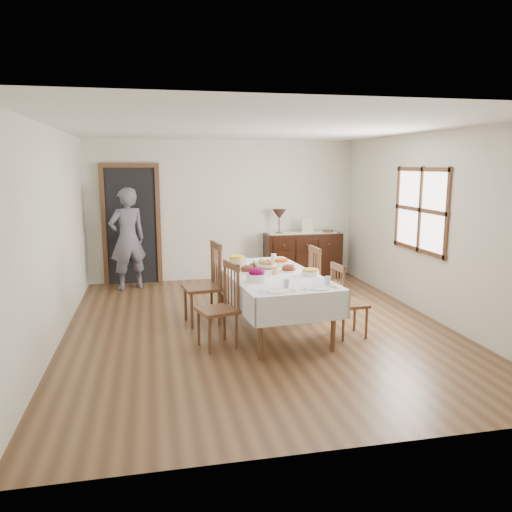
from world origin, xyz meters
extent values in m
plane|color=brown|center=(0.00, 0.00, 0.00)|extent=(6.00, 6.00, 0.00)
cube|color=white|center=(0.00, 0.00, 2.60)|extent=(5.00, 6.00, 0.02)
cube|color=silver|center=(0.00, 3.00, 1.30)|extent=(5.00, 0.02, 2.60)
cube|color=silver|center=(0.00, -3.00, 1.30)|extent=(5.00, 0.02, 2.60)
cube|color=silver|center=(-2.50, 0.00, 1.30)|extent=(0.02, 6.00, 2.60)
cube|color=silver|center=(2.50, 0.00, 1.30)|extent=(0.02, 6.00, 2.60)
cube|color=white|center=(2.49, 0.30, 1.50)|extent=(0.02, 1.30, 1.10)
cube|color=brown|center=(2.48, 0.30, 1.50)|extent=(0.03, 1.46, 1.26)
cube|color=black|center=(-1.70, 2.96, 1.05)|extent=(0.90, 0.06, 2.10)
cube|color=brown|center=(-1.70, 2.94, 1.05)|extent=(1.04, 0.08, 2.18)
cube|color=white|center=(0.15, -0.14, 0.74)|extent=(1.28, 2.26, 0.04)
cylinder|color=brown|center=(-0.20, -1.11, 0.35)|extent=(0.06, 0.06, 0.70)
cylinder|color=brown|center=(0.68, -1.03, 0.35)|extent=(0.06, 0.06, 0.70)
cylinder|color=brown|center=(-0.37, 0.75, 0.35)|extent=(0.06, 0.06, 0.70)
cylinder|color=brown|center=(0.51, 0.83, 0.35)|extent=(0.06, 0.06, 0.70)
cube|color=white|center=(-0.40, -0.19, 0.59)|extent=(0.22, 2.20, 0.34)
cube|color=white|center=(0.70, -0.09, 0.59)|extent=(0.22, 2.20, 0.34)
cube|color=white|center=(0.25, -1.23, 0.59)|extent=(1.12, 0.12, 0.34)
cube|color=white|center=(0.05, 0.95, 0.59)|extent=(1.12, 0.12, 0.34)
cube|color=brown|center=(-0.62, -0.63, 0.45)|extent=(0.52, 0.52, 0.04)
cylinder|color=brown|center=(-0.84, -0.52, 0.22)|extent=(0.04, 0.04, 0.43)
cylinder|color=brown|center=(-0.74, -0.84, 0.22)|extent=(0.04, 0.04, 0.43)
cylinder|color=brown|center=(-0.51, -0.42, 0.22)|extent=(0.04, 0.04, 0.43)
cylinder|color=brown|center=(-0.41, -0.75, 0.22)|extent=(0.04, 0.04, 0.43)
cylinder|color=brown|center=(-0.49, -0.41, 0.73)|extent=(0.04, 0.04, 0.56)
cylinder|color=brown|center=(-0.39, -0.75, 0.73)|extent=(0.04, 0.04, 0.56)
cube|color=brown|center=(-0.44, -0.58, 0.97)|extent=(0.15, 0.40, 0.08)
cylinder|color=brown|center=(-0.47, -0.49, 0.71)|extent=(0.02, 0.02, 0.46)
cylinder|color=brown|center=(-0.44, -0.58, 0.71)|extent=(0.02, 0.02, 0.46)
cylinder|color=brown|center=(-0.42, -0.67, 0.71)|extent=(0.02, 0.02, 0.46)
cube|color=brown|center=(-0.71, 0.32, 0.50)|extent=(0.53, 0.53, 0.04)
cylinder|color=brown|center=(-0.92, 0.47, 0.24)|extent=(0.04, 0.04, 0.48)
cylinder|color=brown|center=(-0.87, 0.10, 0.24)|extent=(0.04, 0.04, 0.48)
cylinder|color=brown|center=(-0.55, 0.53, 0.24)|extent=(0.04, 0.04, 0.48)
cylinder|color=brown|center=(-0.50, 0.16, 0.24)|extent=(0.04, 0.04, 0.48)
cylinder|color=brown|center=(-0.53, 0.54, 0.81)|extent=(0.04, 0.04, 0.62)
cylinder|color=brown|center=(-0.47, 0.15, 0.81)|extent=(0.04, 0.04, 0.62)
cube|color=brown|center=(-0.50, 0.35, 1.07)|extent=(0.11, 0.44, 0.09)
cylinder|color=brown|center=(-0.52, 0.45, 0.78)|extent=(0.02, 0.02, 0.51)
cylinder|color=brown|center=(-0.50, 0.35, 0.78)|extent=(0.02, 0.02, 0.51)
cylinder|color=brown|center=(-0.49, 0.25, 0.78)|extent=(0.02, 0.02, 0.51)
cube|color=brown|center=(1.06, -0.59, 0.42)|extent=(0.42, 0.42, 0.04)
cylinder|color=brown|center=(1.23, -0.74, 0.20)|extent=(0.03, 0.03, 0.40)
cylinder|color=brown|center=(1.21, -0.42, 0.20)|extent=(0.03, 0.03, 0.40)
cylinder|color=brown|center=(0.91, -0.76, 0.20)|extent=(0.03, 0.03, 0.40)
cylinder|color=brown|center=(0.89, -0.45, 0.20)|extent=(0.03, 0.03, 0.40)
cylinder|color=brown|center=(0.90, -0.77, 0.68)|extent=(0.04, 0.04, 0.52)
cylinder|color=brown|center=(0.87, -0.44, 0.68)|extent=(0.04, 0.04, 0.52)
cube|color=brown|center=(0.88, -0.60, 0.90)|extent=(0.06, 0.37, 0.07)
cylinder|color=brown|center=(0.89, -0.69, 0.66)|extent=(0.02, 0.02, 0.43)
cylinder|color=brown|center=(0.88, -0.60, 0.66)|extent=(0.02, 0.02, 0.43)
cylinder|color=brown|center=(0.88, -0.52, 0.66)|extent=(0.02, 0.02, 0.43)
cube|color=brown|center=(1.08, 0.33, 0.45)|extent=(0.44, 0.44, 0.04)
cylinder|color=brown|center=(1.26, 0.17, 0.21)|extent=(0.04, 0.04, 0.43)
cylinder|color=brown|center=(1.24, 0.51, 0.21)|extent=(0.04, 0.04, 0.43)
cylinder|color=brown|center=(0.92, 0.15, 0.21)|extent=(0.04, 0.04, 0.43)
cylinder|color=brown|center=(0.90, 0.49, 0.21)|extent=(0.04, 0.04, 0.43)
cylinder|color=brown|center=(0.90, 0.14, 0.73)|extent=(0.04, 0.04, 0.56)
cylinder|color=brown|center=(0.88, 0.50, 0.73)|extent=(0.04, 0.04, 0.56)
cube|color=brown|center=(0.89, 0.32, 0.97)|extent=(0.06, 0.40, 0.08)
cylinder|color=brown|center=(0.90, 0.23, 0.71)|extent=(0.02, 0.02, 0.46)
cylinder|color=brown|center=(0.89, 0.32, 0.71)|extent=(0.02, 0.02, 0.46)
cylinder|color=brown|center=(0.89, 0.41, 0.71)|extent=(0.02, 0.02, 0.46)
cube|color=black|center=(1.46, 2.72, 0.43)|extent=(1.44, 0.48, 0.87)
cube|color=black|center=(1.03, 2.47, 0.69)|extent=(0.40, 0.02, 0.17)
sphere|color=brown|center=(1.03, 2.45, 0.69)|extent=(0.03, 0.03, 0.03)
cube|color=black|center=(1.46, 2.47, 0.69)|extent=(0.40, 0.02, 0.17)
sphere|color=brown|center=(1.46, 2.45, 0.69)|extent=(0.03, 0.03, 0.03)
cube|color=black|center=(1.89, 2.47, 0.69)|extent=(0.40, 0.02, 0.17)
sphere|color=brown|center=(1.89, 2.45, 0.69)|extent=(0.03, 0.03, 0.03)
imported|color=#5C5A66|center=(-1.76, 2.51, 0.94)|extent=(0.69, 0.58, 1.89)
cylinder|color=#98693C|center=(0.10, -0.11, 0.81)|extent=(0.29, 0.29, 0.10)
cylinder|color=white|center=(0.10, -0.11, 0.87)|extent=(0.26, 0.26, 0.02)
sphere|color=#B1813C|center=(0.17, -0.11, 0.90)|extent=(0.08, 0.08, 0.08)
sphere|color=#B1813C|center=(0.13, -0.05, 0.90)|extent=(0.08, 0.08, 0.08)
sphere|color=#B1813C|center=(0.06, -0.05, 0.90)|extent=(0.08, 0.08, 0.08)
sphere|color=#B1813C|center=(0.02, -0.11, 0.90)|extent=(0.08, 0.08, 0.08)
sphere|color=#B1813C|center=(0.06, -0.18, 0.90)|extent=(0.08, 0.08, 0.08)
sphere|color=#B1813C|center=(0.13, -0.18, 0.90)|extent=(0.08, 0.08, 0.08)
cylinder|color=black|center=(0.08, 0.26, 0.78)|extent=(0.28, 0.28, 0.04)
ellipsoid|color=pink|center=(0.16, 0.26, 0.83)|extent=(0.05, 0.05, 0.06)
ellipsoid|color=#6D9DE1|center=(0.11, 0.33, 0.83)|extent=(0.05, 0.05, 0.06)
ellipsoid|color=#87D872|center=(0.02, 0.31, 0.83)|extent=(0.05, 0.05, 0.06)
ellipsoid|color=#FFD262|center=(0.02, 0.22, 0.83)|extent=(0.05, 0.05, 0.06)
ellipsoid|color=#C182CE|center=(0.11, 0.19, 0.83)|extent=(0.05, 0.05, 0.06)
cylinder|color=white|center=(-0.13, 0.01, 0.77)|extent=(0.31, 0.31, 0.01)
ellipsoid|color=maroon|center=(-0.13, 0.01, 0.80)|extent=(0.19, 0.16, 0.11)
cylinder|color=white|center=(0.41, -0.05, 0.77)|extent=(0.27, 0.27, 0.01)
ellipsoid|color=maroon|center=(0.41, -0.05, 0.80)|extent=(0.19, 0.16, 0.11)
cylinder|color=white|center=(-0.12, -0.53, 0.80)|extent=(0.25, 0.25, 0.09)
ellipsoid|color=#6B0039|center=(-0.12, -0.53, 0.87)|extent=(0.20, 0.17, 0.11)
cylinder|color=white|center=(0.42, 0.35, 0.79)|extent=(0.23, 0.23, 0.06)
cylinder|color=#E95604|center=(0.42, 0.35, 0.83)|extent=(0.18, 0.18, 0.03)
cylinder|color=#CAB38B|center=(-0.20, 0.45, 0.81)|extent=(0.21, 0.21, 0.10)
cylinder|color=yellow|center=(-0.20, 0.45, 0.88)|extent=(0.20, 0.20, 0.04)
cylinder|color=white|center=(0.61, -0.35, 0.79)|extent=(0.23, 0.23, 0.06)
cylinder|color=gold|center=(0.61, -0.35, 0.83)|extent=(0.20, 0.20, 0.02)
cube|color=white|center=(0.05, -0.28, 0.79)|extent=(0.15, 0.10, 0.07)
cylinder|color=white|center=(-0.01, -1.07, 0.77)|extent=(0.25, 0.25, 0.01)
cube|color=white|center=(-0.18, -1.07, 0.76)|extent=(0.09, 0.13, 0.01)
cube|color=white|center=(-0.18, -1.07, 0.77)|extent=(0.03, 0.16, 0.01)
cube|color=white|center=(0.15, -1.07, 0.76)|extent=(0.03, 0.18, 0.01)
cube|color=white|center=(0.19, -1.07, 0.76)|extent=(0.03, 0.14, 0.01)
cylinder|color=silver|center=(0.14, -0.92, 0.81)|extent=(0.07, 0.07, 0.10)
cylinder|color=white|center=(0.50, -1.04, 0.77)|extent=(0.25, 0.25, 0.01)
cube|color=white|center=(0.33, -1.04, 0.76)|extent=(0.09, 0.13, 0.01)
cube|color=white|center=(0.33, -1.04, 0.77)|extent=(0.03, 0.16, 0.01)
cube|color=white|center=(0.66, -1.04, 0.76)|extent=(0.03, 0.18, 0.01)
cube|color=white|center=(0.70, -1.04, 0.76)|extent=(0.03, 0.14, 0.01)
cylinder|color=silver|center=(0.65, -0.89, 0.81)|extent=(0.07, 0.07, 0.10)
cylinder|color=silver|center=(-0.08, 0.50, 0.81)|extent=(0.07, 0.07, 0.10)
cylinder|color=silver|center=(0.38, 0.67, 0.81)|extent=(0.07, 0.07, 0.11)
cube|color=white|center=(1.46, 2.75, 0.87)|extent=(1.30, 0.35, 0.01)
cylinder|color=brown|center=(1.00, 2.74, 0.88)|extent=(0.12, 0.12, 0.03)
cylinder|color=brown|center=(1.00, 2.74, 1.02)|extent=(0.02, 0.02, 0.25)
cone|color=#392119|center=(1.00, 2.74, 1.24)|extent=(0.26, 0.26, 0.18)
cube|color=beige|center=(1.53, 2.67, 1.01)|extent=(0.22, 0.08, 0.28)
cylinder|color=brown|center=(1.95, 2.70, 0.90)|extent=(0.20, 0.20, 0.06)
camera|label=1|loc=(-1.34, -6.28, 2.14)|focal=35.00mm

